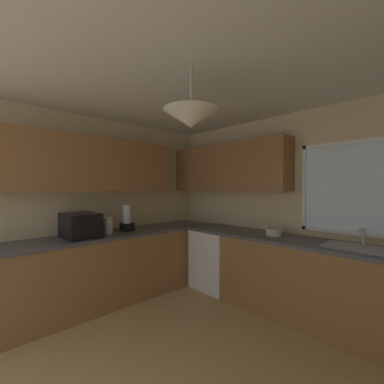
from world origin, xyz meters
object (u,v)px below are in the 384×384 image
(kettle, at_px, (108,225))
(bowl, at_px, (274,232))
(dishwasher, at_px, (217,259))
(sink_assembly, at_px, (359,247))
(microwave, at_px, (80,225))
(blender_appliance, at_px, (127,219))

(kettle, relative_size, bowl, 1.14)
(dishwasher, relative_size, bowl, 4.47)
(kettle, distance_m, sink_assembly, 2.86)
(bowl, bearing_deg, sink_assembly, 0.40)
(microwave, bearing_deg, blender_appliance, 90.00)
(blender_appliance, bearing_deg, kettle, -85.99)
(dishwasher, xyz_separation_m, sink_assembly, (1.82, 0.04, 0.48))
(sink_assembly, bearing_deg, microwave, -144.16)
(microwave, relative_size, kettle, 2.20)
(microwave, height_order, blender_appliance, blender_appliance)
(dishwasher, bearing_deg, blender_appliance, -120.41)
(sink_assembly, distance_m, bowl, 0.91)
(microwave, bearing_deg, bowl, 48.66)
(microwave, bearing_deg, kettle, 86.68)
(bowl, bearing_deg, microwave, -131.34)
(dishwasher, bearing_deg, kettle, -114.41)
(blender_appliance, bearing_deg, microwave, -90.00)
(dishwasher, distance_m, sink_assembly, 1.88)
(sink_assembly, bearing_deg, dishwasher, -178.85)
(sink_assembly, bearing_deg, bowl, -179.60)
(dishwasher, xyz_separation_m, microwave, (-0.66, -1.75, 0.62))
(kettle, height_order, blender_appliance, blender_appliance)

